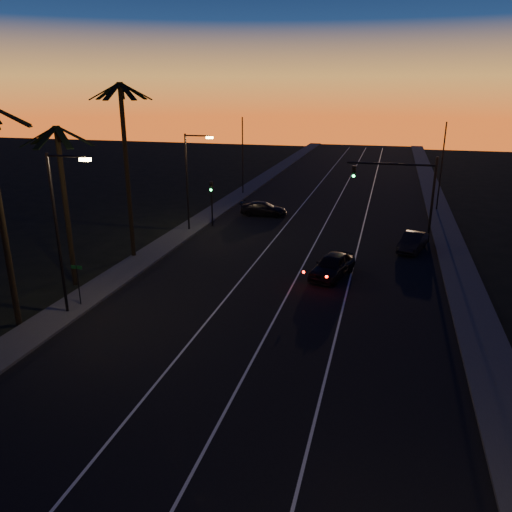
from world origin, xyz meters
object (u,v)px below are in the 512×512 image
(signal_mast, at_px, (404,183))
(cross_car, at_px, (264,209))
(lead_car, at_px, (332,265))
(right_car, at_px, (413,242))

(signal_mast, bearing_deg, cross_car, 158.11)
(signal_mast, distance_m, lead_car, 11.84)
(signal_mast, height_order, lead_car, signal_mast)
(signal_mast, height_order, right_car, signal_mast)
(lead_car, distance_m, right_car, 9.17)
(signal_mast, xyz_separation_m, right_car, (1.03, -2.85, -4.07))
(signal_mast, xyz_separation_m, lead_car, (-4.37, -10.26, -3.98))
(lead_car, bearing_deg, signal_mast, 66.93)
(signal_mast, height_order, cross_car, signal_mast)
(cross_car, bearing_deg, lead_car, -60.70)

